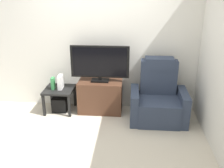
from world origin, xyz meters
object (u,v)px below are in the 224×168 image
object	(u,v)px
television	(100,63)
game_console	(60,82)
book_upright	(53,83)
side_table	(59,92)
tv_stand	(100,96)
recliner_armchair	(158,100)
subwoofer_box	(60,104)

from	to	relation	value
television	game_console	xyz separation A→B (m)	(-0.74, -0.04, -0.38)
television	book_upright	distance (m)	0.96
television	book_upright	xyz separation A→B (m)	(-0.88, -0.07, -0.40)
side_table	game_console	xyz separation A→B (m)	(0.03, 0.01, 0.20)
television	side_table	xyz separation A→B (m)	(-0.78, -0.05, -0.58)
tv_stand	recliner_armchair	world-z (taller)	recliner_armchair
tv_stand	television	bearing A→B (deg)	90.00
tv_stand	game_console	bearing A→B (deg)	-178.09
game_console	subwoofer_box	bearing A→B (deg)	-164.05
side_table	game_console	size ratio (longest dim) A/B	2.07
book_upright	game_console	xyz separation A→B (m)	(0.14, 0.03, 0.02)
book_upright	television	bearing A→B (deg)	4.79
subwoofer_box	side_table	bearing A→B (deg)	-45.00
game_console	tv_stand	bearing A→B (deg)	1.91
game_console	television	bearing A→B (deg)	3.35
tv_stand	subwoofer_box	xyz separation A→B (m)	(-0.78, -0.03, -0.17)
side_table	game_console	distance (m)	0.20
television	recliner_armchair	distance (m)	1.23
recliner_armchair	book_upright	distance (m)	1.95
recliner_armchair	game_console	size ratio (longest dim) A/B	4.13
recliner_armchair	subwoofer_box	distance (m)	1.86
tv_stand	recliner_armchair	bearing A→B (deg)	-10.89
television	subwoofer_box	bearing A→B (deg)	-176.06
side_table	tv_stand	bearing A→B (deg)	2.57
recliner_armchair	book_upright	xyz separation A→B (m)	(-1.94, 0.15, 0.19)
television	recliner_armchair	xyz separation A→B (m)	(1.06, -0.22, -0.59)
television	side_table	bearing A→B (deg)	-176.06
tv_stand	television	size ratio (longest dim) A/B	0.76
television	subwoofer_box	size ratio (longest dim) A/B	3.87
television	game_console	distance (m)	0.83
subwoofer_box	game_console	bearing A→B (deg)	15.95
tv_stand	recliner_armchair	distance (m)	1.08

